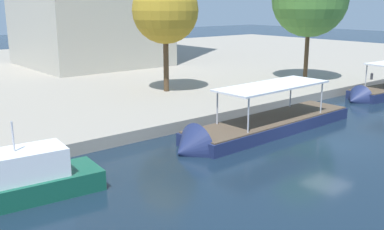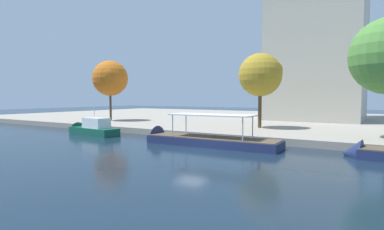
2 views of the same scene
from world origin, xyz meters
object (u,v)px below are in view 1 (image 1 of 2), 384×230
tree_1 (166,11)px  tree_2 (310,0)px  tour_boat_1 (258,129)px  mooring_bollard_0 (372,76)px

tree_1 → tree_2: 14.62m
tour_boat_1 → mooring_bollard_0: tour_boat_1 is taller
tour_boat_1 → tree_1: bearing=-99.8°
tree_1 → tree_2: size_ratio=0.84×
mooring_bollard_0 → tree_2: size_ratio=0.06×
mooring_bollard_0 → tree_1: 21.98m
mooring_bollard_0 → tree_2: tree_2 is taller
mooring_bollard_0 → tree_1: (-19.38, 8.13, 6.44)m
tree_2 → tour_boat_1: bearing=-152.7°
tour_boat_1 → mooring_bollard_0: 21.56m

